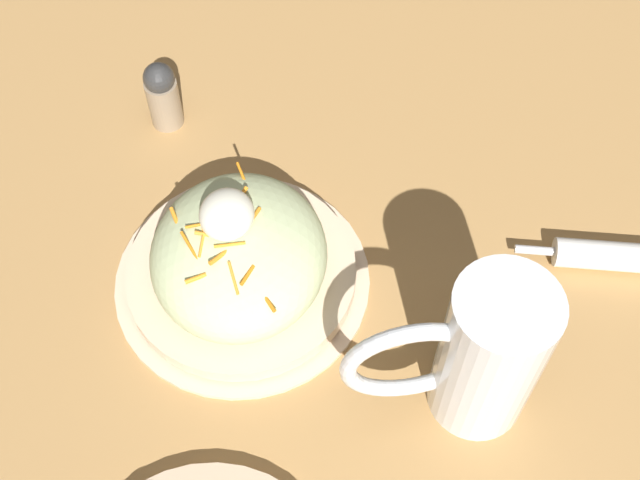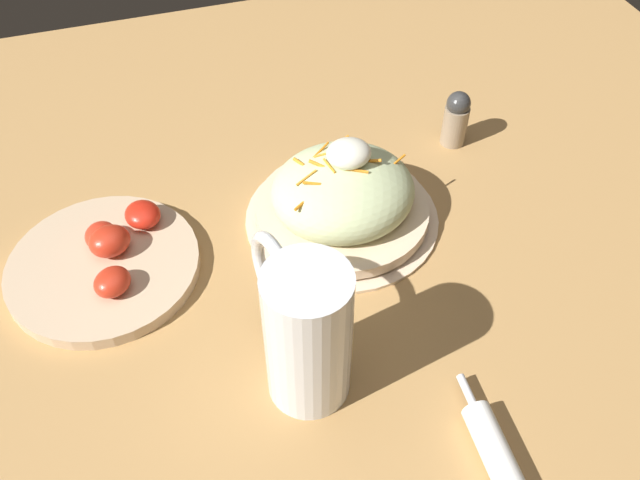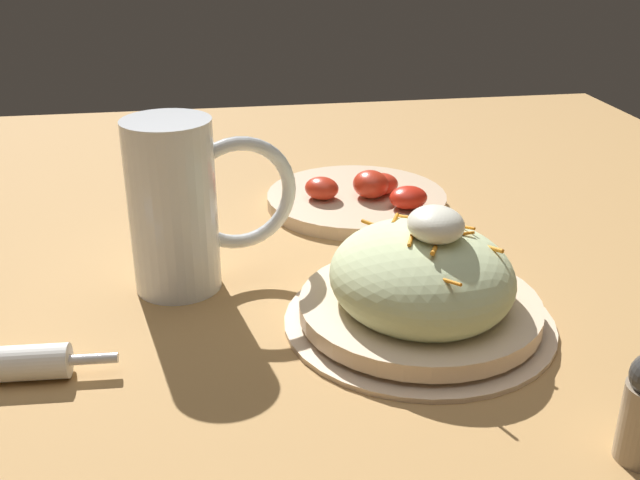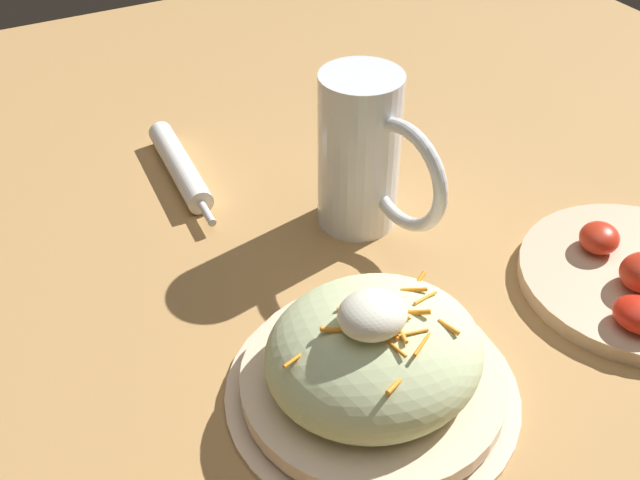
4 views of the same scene
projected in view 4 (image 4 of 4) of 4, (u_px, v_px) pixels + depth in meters
name	position (u px, v px, depth m)	size (l,w,h in m)	color
ground_plane	(349.00, 254.00, 0.73)	(1.43, 1.43, 0.00)	#B2844C
salad_plate	(373.00, 363.00, 0.57)	(0.23, 0.23, 0.11)	beige
beer_mug	(362.00, 159.00, 0.72)	(0.08, 0.16, 0.16)	white
napkin_roll	(180.00, 166.00, 0.83)	(0.04, 0.20, 0.03)	white
tomato_plate	(636.00, 278.00, 0.68)	(0.21, 0.21, 0.05)	#D1B28E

